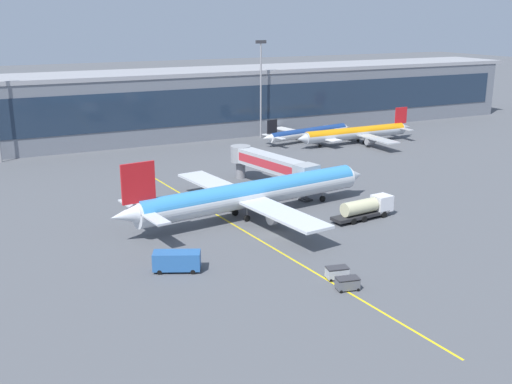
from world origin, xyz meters
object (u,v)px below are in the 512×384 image
Objects in this scene: lavatory_truck at (178,260)px; commuter_jet_far at (356,133)px; main_airliner at (252,194)px; baggage_cart_0 at (347,283)px; baggage_cart_1 at (337,273)px; commuter_jet_near at (308,133)px; fuel_tanker at (366,208)px.

lavatory_truck is 86.30m from commuter_jet_far.
main_airliner is 1.36× the size of commuter_jet_far.
main_airliner is 7.42× the size of lavatory_truck.
baggage_cart_0 is (15.69, -13.79, -0.64)m from lavatory_truck.
baggage_cart_1 is 82.84m from commuter_jet_far.
baggage_cart_0 is 87.16m from commuter_jet_near.
commuter_jet_far is at bearing 54.14° from baggage_cart_0.
commuter_jet_far is at bearing 53.23° from baggage_cart_1.
baggage_cart_1 is at bearing -33.10° from lavatory_truck.
fuel_tanker is at bearing -112.53° from commuter_jet_near.
fuel_tanker is at bearing 45.74° from baggage_cart_1.
main_airliner reaches higher than lavatory_truck.
lavatory_truck is at bearing 138.70° from baggage_cart_0.
baggage_cart_1 is at bearing 78.31° from baggage_cart_0.
baggage_cart_1 is (-1.35, -26.09, -2.90)m from main_airliner.
baggage_cart_0 is at bearing -41.30° from lavatory_truck.
lavatory_truck is at bearing 146.90° from baggage_cart_1.
main_airliner is 23.59m from lavatory_truck.
fuel_tanker is 3.79× the size of baggage_cart_0.
fuel_tanker is 24.03m from baggage_cart_1.
commuter_jet_far reaches higher than fuel_tanker.
commuter_jet_near is (56.59, 63.16, 0.82)m from lavatory_truck.
commuter_jet_far is (48.22, 40.25, -1.04)m from main_airliner.
main_airliner is 4.20× the size of fuel_tanker.
commuter_jet_near is at bearing 141.28° from commuter_jet_far.
lavatory_truck is 84.81m from commuter_jet_near.
commuter_jet_far is at bearing -38.72° from commuter_jet_near.
commuter_jet_near is (38.89, 47.72, -1.44)m from main_airliner.
main_airliner is 61.58m from commuter_jet_near.
baggage_cart_0 is at bearing -101.69° from baggage_cart_1.
commuter_jet_far reaches higher than lavatory_truck.
main_airliner reaches higher than fuel_tanker.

